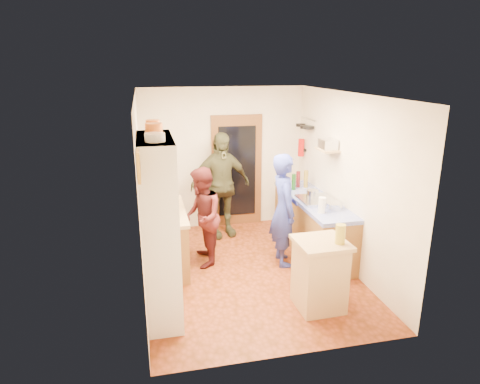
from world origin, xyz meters
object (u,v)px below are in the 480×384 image
object	(u,v)px
hutch_body	(160,229)
right_counter_base	(312,226)
person_hob	(286,210)
person_left	(203,216)
island_base	(319,276)
person_back	(221,185)

from	to	relation	value
hutch_body	right_counter_base	xyz separation A→B (m)	(2.50, 1.30, -0.68)
person_hob	person_left	xyz separation A→B (m)	(-1.23, 0.29, -0.10)
island_base	hutch_body	bearing A→B (deg)	169.32
island_base	person_hob	world-z (taller)	person_hob
person_back	right_counter_base	bearing A→B (deg)	-47.61
hutch_body	person_left	xyz separation A→B (m)	(0.69, 1.22, -0.34)
person_hob	person_back	distance (m)	1.54
right_counter_base	person_hob	size ratio (longest dim) A/B	1.27
hutch_body	person_hob	bearing A→B (deg)	25.94
island_base	person_back	xyz separation A→B (m)	(-0.77, 2.63, 0.51)
person_hob	person_back	size ratio (longest dim) A/B	0.92
hutch_body	island_base	world-z (taller)	hutch_body
island_base	person_left	distance (m)	2.04
person_hob	person_back	xyz separation A→B (m)	(-0.75, 1.34, 0.07)
person_hob	person_left	distance (m)	1.26
hutch_body	island_base	distance (m)	2.07
person_hob	person_left	world-z (taller)	person_hob
island_base	person_left	world-z (taller)	person_left
person_hob	hutch_body	bearing A→B (deg)	119.41
hutch_body	person_back	distance (m)	2.55
person_left	person_back	bearing A→B (deg)	160.30
right_counter_base	island_base	bearing A→B (deg)	-108.98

